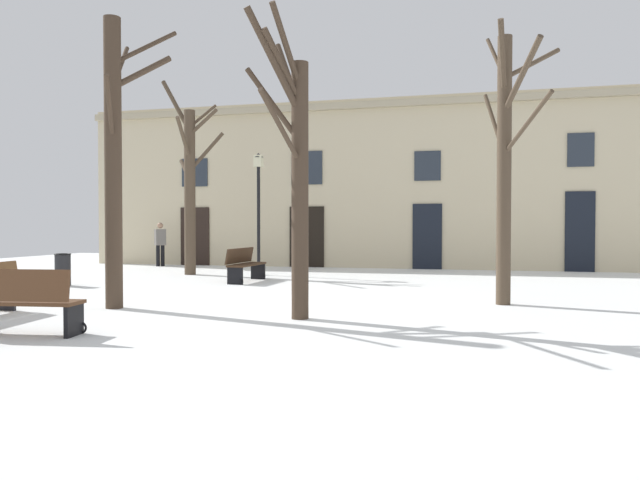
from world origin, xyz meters
The scene contains 11 objects.
ground_plane centered at (0.00, 0.00, 0.00)m, with size 35.29×35.29×0.00m, color white.
building_facade centered at (-0.01, 9.90, 3.07)m, with size 22.06×0.60×6.03m.
tree_near_facade centered at (0.58, -2.02, 2.43)m, with size 1.01×1.98×4.84m.
tree_center centered at (-5.04, 5.62, 2.82)m, with size 2.02×1.90×6.05m.
tree_foreground centered at (3.95, 0.61, 2.81)m, with size 1.45×1.97×5.24m.
tree_left_of_center centered at (-2.98, -1.56, 2.79)m, with size 1.33×2.15×5.34m.
streetlamp centered at (-2.94, 6.00, 2.29)m, with size 0.30×0.30×3.73m.
litter_bin centered at (-6.59, 1.69, 0.41)m, with size 0.41×0.41×0.81m.
bench_back_to_back_right centered at (-2.69, -4.30, 0.46)m, with size 1.67×0.70×0.93m.
bench_near_lamp centered at (-2.55, 3.83, 0.47)m, with size 0.55×1.76×0.91m.
person_by_shop_door centered at (-7.83, 8.82, 0.90)m, with size 0.42×0.43×1.63m.
Camera 1 is at (3.24, -11.18, 1.51)m, focal length 33.35 mm.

